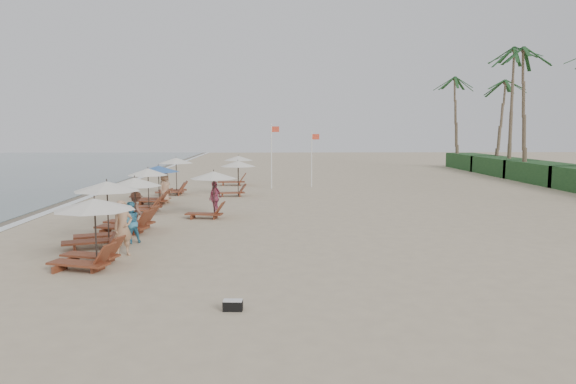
{
  "coord_description": "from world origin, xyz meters",
  "views": [
    {
      "loc": [
        0.13,
        -19.27,
        4.18
      ],
      "look_at": [
        1.0,
        5.34,
        1.3
      ],
      "focal_mm": 33.14,
      "sensor_mm": 36.0,
      "label": 1
    }
  ],
  "objects_px": {
    "beachgoer_mid_b": "(136,210)",
    "duffel_bag": "(233,305)",
    "lounger_station_2": "(128,207)",
    "inland_station_0": "(210,187)",
    "lounger_station_0": "(89,229)",
    "inland_station_2": "(235,168)",
    "lounger_station_4": "(156,182)",
    "lounger_station_1": "(101,214)",
    "beachgoer_far_a": "(215,198)",
    "lounger_station_3": "(144,192)",
    "beachgoer_near": "(123,228)",
    "inland_station_1": "(236,173)",
    "beachgoer_mid_a": "(130,223)",
    "beachgoer_far_b": "(165,188)",
    "flag_pole_near": "(272,153)",
    "lounger_station_5": "(173,176)"
  },
  "relations": [
    {
      "from": "lounger_station_2",
      "to": "flag_pole_near",
      "type": "bearing_deg",
      "value": 69.44
    },
    {
      "from": "beachgoer_far_b",
      "to": "flag_pole_near",
      "type": "relative_size",
      "value": 0.39
    },
    {
      "from": "inland_station_2",
      "to": "duffel_bag",
      "type": "relative_size",
      "value": 5.83
    },
    {
      "from": "lounger_station_0",
      "to": "inland_station_2",
      "type": "bearing_deg",
      "value": 83.2
    },
    {
      "from": "lounger_station_2",
      "to": "lounger_station_4",
      "type": "height_order",
      "value": "lounger_station_2"
    },
    {
      "from": "beachgoer_near",
      "to": "beachgoer_far_a",
      "type": "xyz_separation_m",
      "value": [
        2.18,
        8.52,
        -0.09
      ]
    },
    {
      "from": "lounger_station_1",
      "to": "beachgoer_far_a",
      "type": "height_order",
      "value": "lounger_station_1"
    },
    {
      "from": "inland_station_0",
      "to": "duffel_bag",
      "type": "height_order",
      "value": "inland_station_0"
    },
    {
      "from": "lounger_station_2",
      "to": "lounger_station_3",
      "type": "height_order",
      "value": "lounger_station_3"
    },
    {
      "from": "lounger_station_3",
      "to": "duffel_bag",
      "type": "bearing_deg",
      "value": -69.78
    },
    {
      "from": "duffel_bag",
      "to": "inland_station_0",
      "type": "bearing_deg",
      "value": 98.38
    },
    {
      "from": "lounger_station_3",
      "to": "lounger_station_2",
      "type": "bearing_deg",
      "value": -84.12
    },
    {
      "from": "beachgoer_mid_b",
      "to": "duffel_bag",
      "type": "bearing_deg",
      "value": 163.35
    },
    {
      "from": "inland_station_2",
      "to": "duffel_bag",
      "type": "bearing_deg",
      "value": -86.51
    },
    {
      "from": "beachgoer_near",
      "to": "lounger_station_5",
      "type": "bearing_deg",
      "value": 53.57
    },
    {
      "from": "inland_station_0",
      "to": "inland_station_1",
      "type": "height_order",
      "value": "same"
    },
    {
      "from": "lounger_station_1",
      "to": "beachgoer_far_b",
      "type": "height_order",
      "value": "lounger_station_1"
    },
    {
      "from": "lounger_station_2",
      "to": "inland_station_0",
      "type": "xyz_separation_m",
      "value": [
        3.01,
        3.28,
        0.45
      ]
    },
    {
      "from": "duffel_bag",
      "to": "lounger_station_4",
      "type": "bearing_deg",
      "value": 107.04
    },
    {
      "from": "lounger_station_1",
      "to": "lounger_station_5",
      "type": "distance_m",
      "value": 15.3
    },
    {
      "from": "lounger_station_2",
      "to": "beachgoer_mid_b",
      "type": "bearing_deg",
      "value": 74.14
    },
    {
      "from": "flag_pole_near",
      "to": "inland_station_2",
      "type": "bearing_deg",
      "value": 138.41
    },
    {
      "from": "lounger_station_4",
      "to": "inland_station_0",
      "type": "height_order",
      "value": "inland_station_0"
    },
    {
      "from": "lounger_station_5",
      "to": "inland_station_0",
      "type": "height_order",
      "value": "lounger_station_5"
    },
    {
      "from": "lounger_station_4",
      "to": "beachgoer_far_b",
      "type": "relative_size",
      "value": 1.43
    },
    {
      "from": "lounger_station_4",
      "to": "beachgoer_near",
      "type": "height_order",
      "value": "lounger_station_4"
    },
    {
      "from": "lounger_station_2",
      "to": "inland_station_0",
      "type": "relative_size",
      "value": 1.08
    },
    {
      "from": "lounger_station_4",
      "to": "beachgoer_mid_a",
      "type": "height_order",
      "value": "lounger_station_4"
    },
    {
      "from": "lounger_station_0",
      "to": "lounger_station_1",
      "type": "bearing_deg",
      "value": 101.15
    },
    {
      "from": "lounger_station_0",
      "to": "duffel_bag",
      "type": "relative_size",
      "value": 5.6
    },
    {
      "from": "beachgoer_far_b",
      "to": "lounger_station_4",
      "type": "bearing_deg",
      "value": 129.94
    },
    {
      "from": "lounger_station_0",
      "to": "beachgoer_near",
      "type": "bearing_deg",
      "value": 66.45
    },
    {
      "from": "inland_station_0",
      "to": "lounger_station_2",
      "type": "bearing_deg",
      "value": -132.6
    },
    {
      "from": "lounger_station_2",
      "to": "beachgoer_far_a",
      "type": "xyz_separation_m",
      "value": [
        3.14,
        4.17,
        -0.19
      ]
    },
    {
      "from": "beachgoer_far_a",
      "to": "beachgoer_near",
      "type": "bearing_deg",
      "value": 10.24
    },
    {
      "from": "lounger_station_1",
      "to": "beachgoer_mid_a",
      "type": "xyz_separation_m",
      "value": [
        0.95,
        0.33,
        -0.38
      ]
    },
    {
      "from": "lounger_station_0",
      "to": "flag_pole_near",
      "type": "distance_m",
      "value": 22.58
    },
    {
      "from": "inland_station_0",
      "to": "inland_station_2",
      "type": "relative_size",
      "value": 0.92
    },
    {
      "from": "lounger_station_3",
      "to": "flag_pole_near",
      "type": "height_order",
      "value": "flag_pole_near"
    },
    {
      "from": "lounger_station_3",
      "to": "flag_pole_near",
      "type": "relative_size",
      "value": 0.52
    },
    {
      "from": "lounger_station_3",
      "to": "lounger_station_4",
      "type": "height_order",
      "value": "lounger_station_3"
    },
    {
      "from": "beachgoer_far_a",
      "to": "beachgoer_far_b",
      "type": "height_order",
      "value": "beachgoer_far_b"
    },
    {
      "from": "lounger_station_1",
      "to": "lounger_station_3",
      "type": "distance_m",
      "value": 7.61
    },
    {
      "from": "lounger_station_5",
      "to": "inland_station_1",
      "type": "height_order",
      "value": "lounger_station_5"
    },
    {
      "from": "lounger_station_4",
      "to": "duffel_bag",
      "type": "height_order",
      "value": "lounger_station_4"
    },
    {
      "from": "inland_station_2",
      "to": "lounger_station_3",
      "type": "bearing_deg",
      "value": -105.37
    },
    {
      "from": "inland_station_1",
      "to": "beachgoer_mid_a",
      "type": "xyz_separation_m",
      "value": [
        -3.01,
        -14.14,
        -0.7
      ]
    },
    {
      "from": "inland_station_2",
      "to": "beachgoer_far_b",
      "type": "xyz_separation_m",
      "value": [
        -3.4,
        -10.03,
        -0.44
      ]
    },
    {
      "from": "inland_station_2",
      "to": "flag_pole_near",
      "type": "xyz_separation_m",
      "value": [
        2.79,
        -2.47,
        1.23
      ]
    },
    {
      "from": "lounger_station_0",
      "to": "beachgoer_far_b",
      "type": "height_order",
      "value": "lounger_station_0"
    }
  ]
}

